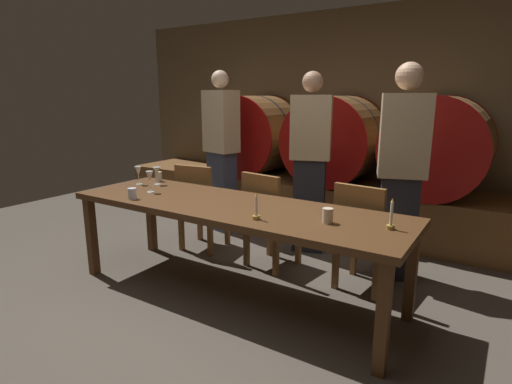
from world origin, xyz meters
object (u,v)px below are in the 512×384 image
Objects in this scene: chair_right at (363,232)px; wine_glass_right at (150,177)px; guest_right at (402,172)px; dining_table at (232,213)px; wine_barrel_left at (255,135)px; chair_left at (200,203)px; chair_center at (268,216)px; wine_glass_left at (138,172)px; cup_center at (132,194)px; cup_right at (328,216)px; guest_left at (221,151)px; wine_glass_center at (157,171)px; candle_right at (391,221)px; cup_left at (159,176)px; wine_barrel_center at (337,140)px; guest_center at (310,162)px; candle_left at (256,212)px; wine_barrel_right at (438,146)px.

chair_right is 4.84× the size of wine_glass_right.
dining_table is at bearing 27.08° from guest_right.
wine_glass_right is (-0.81, -0.05, 0.20)m from dining_table.
guest_right is at bearing -106.69° from chair_right.
chair_left is (0.27, -1.45, -0.55)m from wine_barrel_left.
chair_center is 5.27× the size of wine_glass_left.
chair_center is 1.18m from cup_center.
chair_left reaches higher than cup_right.
guest_left reaches higher than cup_right.
wine_glass_center is (0.05, -1.05, -0.07)m from guest_left.
candle_right is at bearing 81.84° from guest_right.
wine_barrel_left is 1.77m from cup_left.
cup_center is (0.38, -0.41, -0.07)m from wine_glass_left.
wine_barrel_center is 5.12× the size of candle_right.
wine_glass_center is at bearing 23.93° from guest_center.
dining_table is 1.06m from chair_left.
wine_glass_right is at bearing 171.35° from candle_left.
wine_glass_right is (0.33, -0.17, 0.01)m from wine_glass_left.
dining_table is (-1.09, -2.07, -0.37)m from wine_barrel_right.
wine_barrel_left is 1.11m from wine_barrel_center.
chair_right is 1.96m from cup_left.
guest_left is 18.52× the size of cup_right.
guest_left is 9.91× the size of wine_glass_right.
chair_left is at bearing 49.96° from cup_left.
wine_barrel_center is at bearing 180.00° from wine_barrel_right.
cup_right reaches higher than cup_center.
chair_right is at bearing 8.55° from cup_left.
chair_center is (-1.13, -1.47, -0.55)m from wine_barrel_right.
cup_left is 0.94× the size of cup_right.
wine_glass_left is 1.90× the size of cup_center.
chair_right is 1.89m from wine_glass_center.
chair_center is 1.28m from guest_left.
wine_glass_right is at bearing -176.34° from dining_table.
cup_left is (-1.05, -0.27, 0.29)m from chair_center.
guest_right is at bearing -46.99° from wine_barrel_center.
wine_glass_left is 1.03× the size of wine_glass_center.
wine_glass_left reaches higher than chair_left.
wine_barrel_left is 2.86m from cup_right.
wine_barrel_center reaches higher than chair_right.
wine_barrel_center is 0.58× the size of guest_center.
candle_left reaches higher than wine_glass_right.
wine_barrel_right is at bearing -145.89° from guest_left.
guest_right reaches higher than chair_center.
guest_right is 1.00m from candle_right.
dining_table is 1.48× the size of guest_left.
wine_glass_center is (-0.15, -0.41, 0.37)m from chair_left.
candle_left is 1.12m from cup_center.
wine_barrel_right is 2.80m from wine_glass_center.
chair_left is at bearing 95.35° from cup_center.
guest_left is 2.26m from cup_right.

